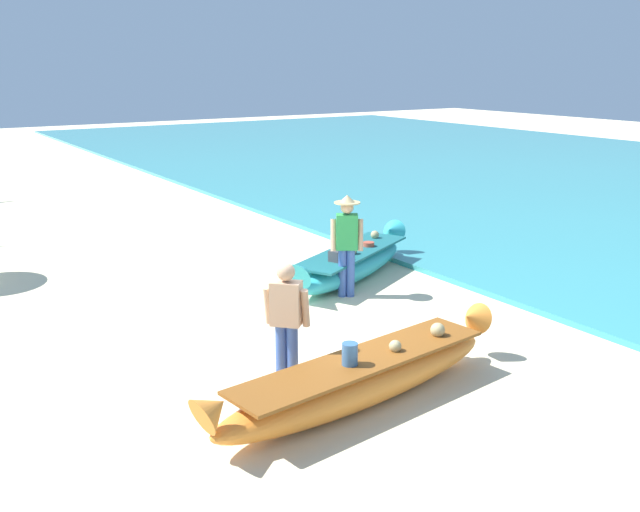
# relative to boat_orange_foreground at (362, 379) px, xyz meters

# --- Properties ---
(ground_plane) EXTENTS (80.00, 80.00, 0.00)m
(ground_plane) POSITION_rel_boat_orange_foreground_xyz_m (0.21, 1.47, -0.31)
(ground_plane) COLOR beige
(sea) EXTENTS (24.00, 56.00, 0.10)m
(sea) POSITION_rel_boat_orange_foreground_xyz_m (16.17, 9.47, -0.26)
(sea) COLOR teal
(sea) RESTS_ON ground
(boat_orange_foreground) EXTENTS (4.51, 1.27, 0.85)m
(boat_orange_foreground) POSITION_rel_boat_orange_foreground_xyz_m (0.00, 0.00, 0.00)
(boat_orange_foreground) COLOR orange
(boat_orange_foreground) RESTS_ON ground
(boat_cyan_midground) EXTENTS (3.74, 2.37, 0.86)m
(boat_cyan_midground) POSITION_rel_boat_orange_foreground_xyz_m (2.82, 4.20, -0.00)
(boat_cyan_midground) COLOR #33B2BC
(boat_cyan_midground) RESTS_ON ground
(person_vendor_hatted) EXTENTS (0.57, 0.47, 1.77)m
(person_vendor_hatted) POSITION_rel_boat_orange_foreground_xyz_m (2.15, 3.42, 0.71)
(person_vendor_hatted) COLOR #3D5BA8
(person_vendor_hatted) RESTS_ON ground
(person_tourist_customer) EXTENTS (0.52, 0.53, 1.65)m
(person_tourist_customer) POSITION_rel_boat_orange_foreground_xyz_m (-0.60, 0.73, 0.62)
(person_tourist_customer) COLOR #3D5BA8
(person_tourist_customer) RESTS_ON ground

